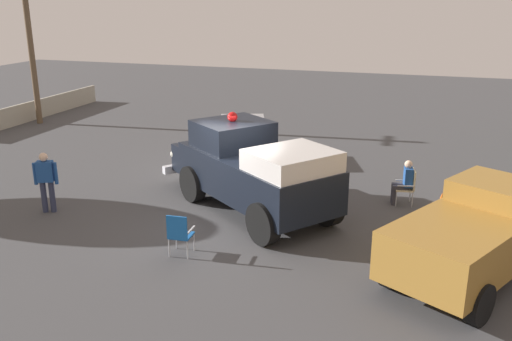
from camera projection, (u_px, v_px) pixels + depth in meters
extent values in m
plane|color=#424244|center=(229.00, 218.00, 14.67)|extent=(60.00, 60.00, 0.00)
cylinder|color=black|center=(193.00, 184.00, 15.74)|extent=(0.89, 1.02, 1.04)
cylinder|color=black|center=(251.00, 171.00, 16.81)|extent=(0.89, 1.02, 1.04)
cylinder|color=black|center=(263.00, 224.00, 12.99)|extent=(0.89, 1.02, 1.04)
cylinder|color=black|center=(327.00, 206.00, 14.07)|extent=(0.89, 1.02, 1.04)
cube|color=black|center=(256.00, 176.00, 14.74)|extent=(4.65, 5.16, 1.10)
cube|color=black|center=(204.00, 156.00, 17.02)|extent=(1.94, 1.79, 0.84)
cube|color=black|center=(233.00, 134.00, 15.37)|extent=(2.54, 2.51, 0.76)
cube|color=silver|center=(292.00, 163.00, 13.29)|extent=(2.59, 2.54, 0.60)
cube|color=silver|center=(197.00, 153.00, 17.37)|extent=(1.21, 0.97, 0.64)
cube|color=silver|center=(196.00, 164.00, 17.58)|extent=(1.90, 1.53, 0.24)
sphere|color=white|center=(174.00, 154.00, 16.93)|extent=(0.36, 0.36, 0.26)
sphere|color=white|center=(218.00, 146.00, 17.77)|extent=(0.36, 0.36, 0.26)
sphere|color=red|center=(232.00, 117.00, 15.22)|extent=(0.39, 0.39, 0.28)
cylinder|color=black|center=(268.00, 164.00, 18.22)|extent=(0.73, 0.48, 0.68)
cylinder|color=black|center=(219.00, 164.00, 18.16)|extent=(0.73, 0.48, 0.68)
cylinder|color=black|center=(264.00, 141.00, 20.98)|extent=(0.73, 0.48, 0.68)
cylinder|color=black|center=(221.00, 142.00, 20.92)|extent=(0.73, 0.48, 0.68)
cube|color=white|center=(243.00, 144.00, 19.49)|extent=(4.56, 3.12, 0.64)
cube|color=white|center=(243.00, 145.00, 18.00)|extent=(1.87, 2.02, 0.20)
cube|color=#99999E|center=(243.00, 127.00, 19.60)|extent=(2.32, 2.11, 0.56)
cube|color=silver|center=(244.00, 169.00, 17.48)|extent=(0.80, 1.84, 0.20)
cylinder|color=black|center=(467.00, 227.00, 13.09)|extent=(0.84, 0.63, 0.80)
cylinder|color=black|center=(394.00, 270.00, 11.06)|extent=(0.84, 0.63, 0.80)
cylinder|color=black|center=(479.00, 304.00, 9.84)|extent=(0.84, 0.63, 0.80)
cube|color=olive|center=(452.00, 250.00, 10.68)|extent=(3.28, 2.96, 1.00)
cube|color=olive|center=(497.00, 212.00, 11.85)|extent=(2.18, 2.30, 1.40)
cylinder|color=#B7BABF|center=(396.00, 199.00, 15.40)|extent=(0.03, 0.03, 0.44)
cylinder|color=#B7BABF|center=(394.00, 194.00, 15.82)|extent=(0.03, 0.03, 0.44)
cylinder|color=#B7BABF|center=(412.00, 200.00, 15.35)|extent=(0.03, 0.03, 0.44)
cylinder|color=#B7BABF|center=(410.00, 194.00, 15.76)|extent=(0.03, 0.03, 0.44)
cube|color=beige|center=(404.00, 189.00, 15.51)|extent=(0.56, 0.56, 0.04)
cube|color=beige|center=(413.00, 180.00, 15.40)|extent=(0.48, 0.13, 0.56)
cube|color=#B7BABF|center=(405.00, 186.00, 15.24)|extent=(0.12, 0.44, 0.03)
cube|color=#B7BABF|center=(403.00, 180.00, 15.69)|extent=(0.12, 0.44, 0.03)
cylinder|color=#B7BABF|center=(176.00, 240.00, 12.83)|extent=(0.03, 0.03, 0.44)
cylinder|color=#B7BABF|center=(194.00, 242.00, 12.73)|extent=(0.03, 0.03, 0.44)
cylinder|color=#B7BABF|center=(169.00, 248.00, 12.42)|extent=(0.03, 0.03, 0.44)
cylinder|color=#B7BABF|center=(187.00, 250.00, 12.32)|extent=(0.03, 0.03, 0.44)
cube|color=#1959A5|center=(181.00, 235.00, 12.50)|extent=(0.51, 0.51, 0.04)
cube|color=#1959A5|center=(177.00, 228.00, 12.19)|extent=(0.07, 0.48, 0.56)
cube|color=#B7BABF|center=(171.00, 228.00, 12.51)|extent=(0.44, 0.07, 0.03)
cube|color=#B7BABF|center=(191.00, 230.00, 12.40)|extent=(0.44, 0.07, 0.03)
cylinder|color=#383842|center=(394.00, 197.00, 15.52)|extent=(0.15, 0.15, 0.45)
cylinder|color=#383842|center=(393.00, 195.00, 15.71)|extent=(0.15, 0.15, 0.45)
cube|color=#383842|center=(400.00, 188.00, 15.41)|extent=(0.23, 0.46, 0.13)
cube|color=#383842|center=(400.00, 186.00, 15.60)|extent=(0.23, 0.46, 0.13)
cube|color=#1E478C|center=(408.00, 177.00, 15.39)|extent=(0.43, 0.29, 0.54)
sphere|color=beige|center=(409.00, 164.00, 15.28)|extent=(0.26, 0.26, 0.22)
cylinder|color=#2D334C|center=(52.00, 196.00, 14.96)|extent=(0.20, 0.20, 0.88)
cylinder|color=#2D334C|center=(44.00, 197.00, 14.94)|extent=(0.20, 0.20, 0.88)
cube|color=#1E478C|center=(45.00, 171.00, 14.73)|extent=(0.40, 0.49, 0.56)
cylinder|color=#1E478C|center=(56.00, 173.00, 14.77)|extent=(0.13, 0.13, 0.60)
cylinder|color=#1E478C|center=(35.00, 174.00, 14.73)|extent=(0.13, 0.13, 0.60)
sphere|color=beige|center=(43.00, 157.00, 14.61)|extent=(0.30, 0.30, 0.23)
cylinder|color=brown|center=(30.00, 41.00, 24.40)|extent=(0.26, 0.26, 7.42)
cube|color=orange|center=(440.00, 214.00, 14.88)|extent=(0.40, 0.40, 0.04)
cone|color=orange|center=(441.00, 203.00, 14.78)|extent=(0.32, 0.32, 0.60)
cube|color=#A8A393|center=(39.00, 109.00, 26.40)|extent=(9.28, 0.12, 0.90)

